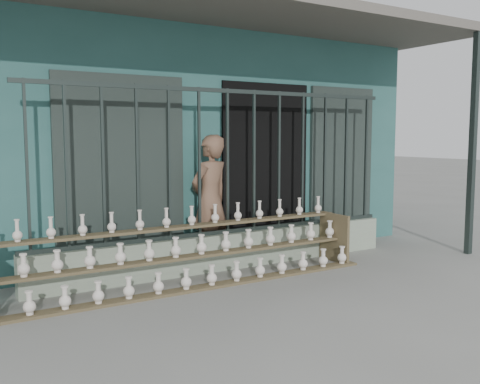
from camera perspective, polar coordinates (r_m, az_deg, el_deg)
ground at (r=5.80m, az=5.24°, el=-10.78°), size 60.00×60.00×0.00m
workshop_building at (r=9.29m, az=-10.45°, el=5.61°), size 7.40×6.60×3.21m
parapet_wall at (r=6.79m, az=-1.32°, el=-6.28°), size 5.00×0.20×0.45m
security_fence at (r=6.64m, az=-1.35°, el=3.23°), size 5.00×0.04×1.80m
shelf_rack at (r=6.07m, az=-5.41°, el=-6.47°), size 4.50×0.68×0.85m
elderly_woman at (r=6.86m, az=-3.22°, el=-0.93°), size 0.72×0.59×1.69m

